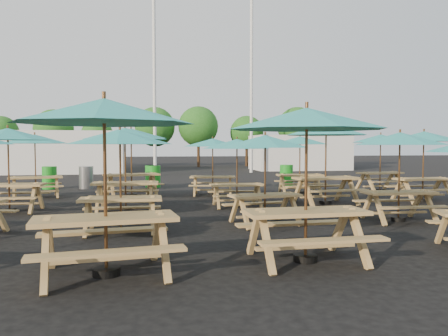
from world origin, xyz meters
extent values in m
plane|color=black|center=(0.00, 0.00, 0.00)|extent=(120.00, 120.00, 0.00)
cube|color=#A68349|center=(-6.32, 0.16, 0.76)|extent=(1.87, 0.80, 0.06)
cube|color=#A68349|center=(-6.36, -0.52, 0.46)|extent=(1.85, 0.34, 0.04)
cube|color=#A68349|center=(-6.29, 0.83, 0.46)|extent=(1.85, 0.34, 0.04)
cylinder|color=black|center=(-6.32, 0.16, 0.05)|extent=(0.37, 0.37, 0.10)
cylinder|color=brown|center=(-6.32, 0.16, 1.18)|extent=(0.05, 0.05, 2.36)
cone|color=teal|center=(-6.32, 0.16, 2.17)|extent=(2.48, 2.48, 0.33)
cube|color=#A68349|center=(-6.40, 3.48, 0.73)|extent=(1.88, 1.07, 0.06)
cube|color=#A68349|center=(-6.25, 2.85, 0.44)|extent=(1.78, 0.64, 0.04)
cube|color=#A68349|center=(-6.55, 4.11, 0.44)|extent=(1.78, 0.64, 0.04)
cylinder|color=black|center=(-6.40, 3.48, 0.05)|extent=(0.35, 0.35, 0.10)
cylinder|color=brown|center=(-6.40, 3.48, 1.13)|extent=(0.04, 0.04, 2.26)
cone|color=teal|center=(-6.40, 3.48, 2.08)|extent=(2.73, 2.73, 0.31)
cube|color=#A68349|center=(-3.15, -6.45, 0.82)|extent=(2.07, 1.01, 0.07)
cube|color=#A68349|center=(-3.06, -7.17, 0.50)|extent=(2.01, 0.52, 0.04)
cube|color=#A68349|center=(-3.24, -5.72, 0.50)|extent=(2.01, 0.52, 0.04)
cylinder|color=black|center=(-3.15, -6.45, 0.06)|extent=(0.40, 0.40, 0.11)
cylinder|color=brown|center=(-3.15, -6.45, 1.27)|extent=(0.05, 0.05, 2.54)
cone|color=teal|center=(-3.15, -6.45, 2.34)|extent=(2.86, 2.86, 0.35)
cube|color=#A68349|center=(-3.11, -3.28, 0.71)|extent=(1.73, 0.68, 0.06)
cube|color=#A68349|center=(-3.12, -3.91, 0.43)|extent=(1.73, 0.25, 0.04)
cube|color=#A68349|center=(-3.11, -2.64, 0.43)|extent=(1.73, 0.25, 0.04)
cylinder|color=black|center=(-3.11, -3.28, 0.05)|extent=(0.35, 0.35, 0.10)
cylinder|color=brown|center=(-3.11, -3.28, 1.11)|extent=(0.04, 0.04, 2.21)
cone|color=teal|center=(-3.11, -3.28, 2.04)|extent=(2.24, 2.24, 0.31)
cube|color=#A68349|center=(-3.15, 0.03, 0.77)|extent=(1.90, 0.81, 0.06)
cube|color=#A68349|center=(-3.19, -0.66, 0.47)|extent=(1.88, 0.35, 0.04)
cube|color=#A68349|center=(-3.12, 0.71, 0.47)|extent=(1.88, 0.35, 0.04)
cylinder|color=black|center=(-3.15, 0.03, 0.05)|extent=(0.37, 0.37, 0.10)
cylinder|color=brown|center=(-3.15, 0.03, 1.19)|extent=(0.05, 0.05, 2.38)
cone|color=teal|center=(-3.15, 0.03, 2.20)|extent=(2.51, 2.51, 0.33)
cube|color=#A68349|center=(-3.08, 3.24, 0.80)|extent=(2.07, 1.21, 0.06)
cube|color=#A68349|center=(-2.90, 2.55, 0.49)|extent=(1.95, 0.74, 0.04)
cube|color=#A68349|center=(-3.26, 3.93, 0.49)|extent=(1.95, 0.74, 0.04)
cylinder|color=black|center=(-3.08, 3.24, 0.05)|extent=(0.39, 0.39, 0.11)
cylinder|color=brown|center=(-3.08, 3.24, 1.24)|extent=(0.05, 0.05, 2.48)
cone|color=teal|center=(-3.08, 3.24, 2.29)|extent=(3.04, 3.04, 0.35)
cube|color=#A68349|center=(-0.07, -6.23, 0.80)|extent=(1.95, 0.80, 0.06)
cube|color=#A68349|center=(-0.06, -6.94, 0.48)|extent=(1.94, 0.31, 0.04)
cube|color=#A68349|center=(-0.09, -5.52, 0.48)|extent=(1.94, 0.31, 0.04)
cylinder|color=black|center=(-0.07, -6.23, 0.05)|extent=(0.39, 0.39, 0.11)
cylinder|color=brown|center=(-0.07, -6.23, 1.24)|extent=(0.05, 0.05, 2.47)
cone|color=teal|center=(-0.07, -6.23, 2.28)|extent=(2.55, 2.55, 0.34)
cube|color=#A68349|center=(0.17, -2.94, 0.68)|extent=(1.74, 0.91, 0.06)
cube|color=#A68349|center=(0.28, -3.54, 0.41)|extent=(1.67, 0.50, 0.04)
cube|color=#A68349|center=(0.07, -2.34, 0.41)|extent=(1.67, 0.50, 0.04)
cylinder|color=black|center=(0.17, -2.94, 0.05)|extent=(0.33, 0.33, 0.09)
cylinder|color=brown|center=(0.17, -2.94, 1.06)|extent=(0.04, 0.04, 2.12)
cone|color=teal|center=(0.17, -2.94, 1.95)|extent=(2.46, 2.46, 0.29)
cube|color=#A68349|center=(0.13, 0.05, 0.66)|extent=(1.63, 0.66, 0.05)
cube|color=#A68349|center=(0.12, -0.54, 0.40)|extent=(1.62, 0.26, 0.04)
cube|color=#A68349|center=(0.15, 0.64, 0.40)|extent=(1.62, 0.26, 0.04)
cylinder|color=black|center=(0.13, 0.05, 0.04)|extent=(0.32, 0.32, 0.09)
cylinder|color=brown|center=(0.13, 0.05, 1.03)|extent=(0.04, 0.04, 2.07)
cone|color=teal|center=(0.13, 0.05, 1.90)|extent=(2.12, 2.12, 0.29)
cube|color=#A68349|center=(-0.13, 3.14, 0.68)|extent=(1.76, 0.94, 0.06)
cube|color=#A68349|center=(-0.24, 2.54, 0.42)|extent=(1.68, 0.54, 0.04)
cube|color=#A68349|center=(-0.02, 3.75, 0.42)|extent=(1.68, 0.54, 0.04)
cylinder|color=black|center=(-0.13, 3.14, 0.05)|extent=(0.33, 0.33, 0.09)
cylinder|color=brown|center=(-0.13, 3.14, 1.06)|extent=(0.04, 0.04, 2.13)
cone|color=teal|center=(-0.13, 3.14, 1.96)|extent=(2.51, 2.51, 0.30)
cube|color=#A68349|center=(3.52, -3.11, 0.71)|extent=(1.73, 0.71, 0.06)
cube|color=#A68349|center=(3.50, -3.74, 0.43)|extent=(1.72, 0.28, 0.04)
cube|color=#A68349|center=(3.53, -2.48, 0.43)|extent=(1.72, 0.28, 0.04)
cylinder|color=black|center=(3.52, -3.11, 0.05)|extent=(0.34, 0.34, 0.10)
cylinder|color=brown|center=(3.52, -3.11, 1.10)|extent=(0.04, 0.04, 2.19)
cone|color=teal|center=(3.52, -3.11, 2.02)|extent=(2.26, 2.26, 0.31)
cube|color=#A68349|center=(3.02, 0.15, 0.82)|extent=(2.07, 0.97, 0.07)
cube|color=#A68349|center=(3.09, -0.58, 0.50)|extent=(2.02, 0.48, 0.04)
cube|color=#A68349|center=(2.95, 0.88, 0.50)|extent=(2.02, 0.48, 0.04)
cylinder|color=black|center=(3.02, 0.15, 0.06)|extent=(0.40, 0.40, 0.11)
cylinder|color=brown|center=(3.02, 0.15, 1.28)|extent=(0.05, 0.05, 2.56)
cone|color=teal|center=(3.02, 0.15, 2.36)|extent=(2.82, 2.82, 0.36)
cube|color=#A68349|center=(3.25, 3.12, 0.72)|extent=(1.82, 0.91, 0.06)
cube|color=#A68349|center=(3.16, 2.49, 0.44)|extent=(1.76, 0.48, 0.04)
cube|color=#A68349|center=(3.34, 3.75, 0.44)|extent=(1.76, 0.48, 0.04)
cylinder|color=black|center=(3.25, 3.12, 0.05)|extent=(0.35, 0.35, 0.10)
cylinder|color=brown|center=(3.25, 3.12, 1.11)|extent=(0.04, 0.04, 2.22)
cone|color=teal|center=(3.25, 3.12, 2.05)|extent=(2.53, 2.53, 0.31)
cube|color=#A68349|center=(6.39, 0.10, 0.75)|extent=(1.83, 0.72, 0.06)
cube|color=#A68349|center=(6.40, -0.57, 0.46)|extent=(1.83, 0.26, 0.04)
cube|color=#A68349|center=(6.39, 0.77, 0.46)|extent=(1.83, 0.26, 0.04)
cylinder|color=black|center=(6.39, 0.10, 0.05)|extent=(0.37, 0.37, 0.10)
cylinder|color=brown|center=(6.39, 0.10, 1.17)|extent=(0.04, 0.04, 2.33)
cone|color=teal|center=(6.39, 0.10, 2.15)|extent=(2.36, 2.36, 0.32)
cube|color=#A68349|center=(6.71, 3.31, 0.74)|extent=(1.90, 0.98, 0.06)
cube|color=#A68349|center=(6.82, 2.65, 0.45)|extent=(1.83, 0.54, 0.04)
cube|color=#A68349|center=(6.61, 3.96, 0.45)|extent=(1.83, 0.54, 0.04)
cylinder|color=black|center=(6.71, 3.31, 0.05)|extent=(0.36, 0.36, 0.10)
cylinder|color=brown|center=(6.71, 3.31, 1.16)|extent=(0.04, 0.04, 2.31)
cone|color=teal|center=(6.71, 3.31, 2.13)|extent=(2.68, 2.68, 0.32)
cylinder|color=#198E1D|center=(-6.61, 6.73, 0.48)|extent=(0.60, 0.60, 0.96)
cylinder|color=gray|center=(-5.08, 6.56, 0.48)|extent=(0.60, 0.60, 0.96)
cylinder|color=#198E1D|center=(-2.30, 6.75, 0.48)|extent=(0.60, 0.60, 0.96)
cylinder|color=#198E1D|center=(-2.23, 6.66, 0.48)|extent=(0.60, 0.60, 0.96)
cylinder|color=#198E1D|center=(3.80, 6.39, 0.48)|extent=(0.60, 0.60, 0.96)
cylinder|color=silver|center=(-2.00, 14.00, 6.00)|extent=(0.20, 0.20, 12.00)
cylinder|color=silver|center=(4.50, 16.00, 6.00)|extent=(0.20, 0.20, 12.00)
cube|color=silver|center=(-8.00, 18.00, 1.40)|extent=(8.00, 4.00, 2.80)
cube|color=silver|center=(9.00, 19.00, 1.30)|extent=(7.00, 4.00, 2.60)
cylinder|color=#382314|center=(-14.07, 25.25, 0.96)|extent=(0.24, 0.24, 1.92)
sphere|color=#1E5919|center=(-14.07, 25.25, 2.84)|extent=(2.80, 2.80, 2.80)
cylinder|color=#382314|center=(-9.74, 23.90, 1.07)|extent=(0.24, 0.24, 2.14)
sphere|color=#1E5919|center=(-9.74, 23.90, 3.16)|extent=(3.11, 3.11, 3.11)
cylinder|color=#382314|center=(-6.39, 23.65, 0.89)|extent=(0.24, 0.24, 1.78)
sphere|color=#1E5919|center=(-6.39, 23.65, 2.63)|extent=(2.59, 2.59, 2.59)
cylinder|color=#382314|center=(-1.75, 24.72, 1.16)|extent=(0.24, 0.24, 2.31)
sphere|color=#1E5919|center=(-1.75, 24.72, 3.41)|extent=(3.36, 3.36, 3.36)
cylinder|color=#382314|center=(1.90, 24.26, 1.17)|extent=(0.24, 0.24, 2.35)
sphere|color=#1E5919|center=(1.90, 24.26, 3.47)|extent=(3.41, 3.41, 3.41)
cylinder|color=#382314|center=(6.22, 24.67, 1.01)|extent=(0.24, 0.24, 2.02)
sphere|color=#1E5919|center=(6.22, 24.67, 2.98)|extent=(2.94, 2.94, 2.94)
cylinder|color=#382314|center=(10.23, 22.90, 1.16)|extent=(0.24, 0.24, 2.32)
sphere|color=#1E5919|center=(10.23, 22.90, 3.43)|extent=(3.38, 3.38, 3.38)
cylinder|color=#382314|center=(13.63, 22.92, 1.02)|extent=(0.24, 0.24, 2.03)
sphere|color=#1E5919|center=(13.63, 22.92, 3.00)|extent=(2.95, 2.95, 2.95)
camera|label=1|loc=(-2.59, -12.80, 1.86)|focal=35.00mm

